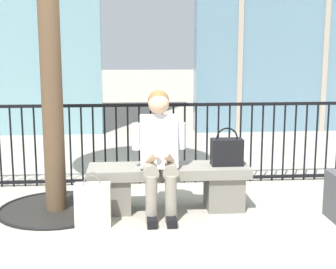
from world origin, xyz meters
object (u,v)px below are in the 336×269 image
at_px(stone_bench, 169,183).
at_px(handbag_on_bench, 227,151).
at_px(seated_person_with_phone, 159,149).
at_px(shopping_bag, 93,204).

distance_m(stone_bench, handbag_on_bench, 0.66).
height_order(seated_person_with_phone, shopping_bag, seated_person_with_phone).
xyz_separation_m(seated_person_with_phone, shopping_bag, (-0.63, -0.26, -0.45)).
bearing_deg(seated_person_with_phone, handbag_on_bench, 9.86).
xyz_separation_m(handbag_on_bench, shopping_bag, (-1.31, -0.38, -0.39)).
bearing_deg(stone_bench, shopping_bag, -151.85).
relative_size(stone_bench, shopping_bag, 3.27).
relative_size(stone_bench, seated_person_with_phone, 1.32).
xyz_separation_m(stone_bench, handbag_on_bench, (0.58, -0.01, 0.32)).
height_order(stone_bench, handbag_on_bench, handbag_on_bench).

